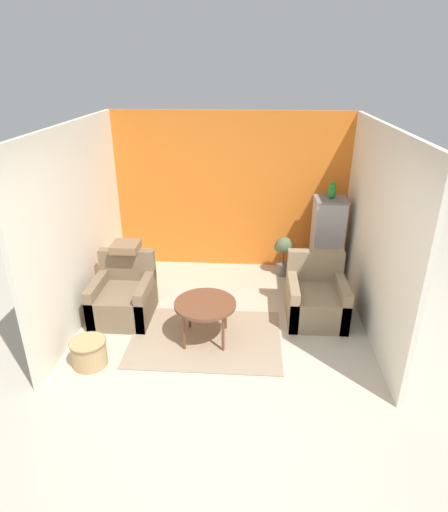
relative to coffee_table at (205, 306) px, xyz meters
name	(u,v)px	position (x,y,z in m)	size (l,w,h in m)	color
ground_plane	(213,399)	(0.19, -1.05, -0.48)	(20.00, 20.00, 0.00)	beige
wall_back_accent	(231,192)	(0.19, 2.25, 0.78)	(3.82, 0.06, 2.52)	orange
wall_left	(78,225)	(-1.69, 0.58, 0.78)	(0.06, 3.27, 2.52)	silver
wall_right	(376,232)	(2.07, 0.58, 0.78)	(0.06, 3.27, 2.52)	silver
area_rug	(206,338)	(0.00, 0.00, -0.47)	(1.87, 1.33, 0.01)	gray
coffee_table	(205,306)	(0.00, 0.00, 0.00)	(0.76, 0.76, 0.52)	brown
armchair_left	(124,298)	(-1.16, 0.46, -0.20)	(0.76, 0.82, 0.85)	#7A664C
armchair_right	(316,299)	(1.42, 0.61, -0.20)	(0.76, 0.82, 0.85)	#8E7A5B
birdcage	(327,240)	(1.70, 1.75, 0.19)	(0.48, 0.48, 1.33)	slate
parrot	(332,191)	(1.70, 1.75, 0.97)	(0.12, 0.21, 0.26)	#1E842D
potted_plant	(283,252)	(1.06, 1.87, -0.07)	(0.30, 0.27, 0.65)	#66605B
wicker_basket	(89,352)	(-1.27, -0.58, -0.31)	(0.41, 0.41, 0.31)	tan
throw_pillow	(126,247)	(-1.16, 0.77, 0.42)	(0.36, 0.36, 0.10)	#846647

